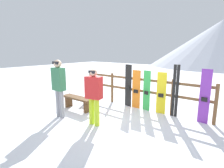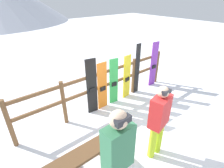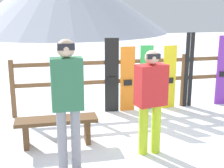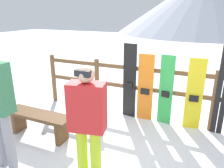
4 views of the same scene
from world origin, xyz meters
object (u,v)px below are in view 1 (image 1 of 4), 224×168
object	(u,v)px
bench	(77,100)
snowboard_green	(147,91)
person_plaid_green	(59,84)
snowboard_purple	(205,97)
snowboard_orange	(136,89)
person_red	(94,93)
ski_pair_black	(175,91)
snowboard_yellow	(161,93)
snowboard_black_stripe	(128,86)

from	to	relation	value
bench	snowboard_green	world-z (taller)	snowboard_green
person_plaid_green	snowboard_green	distance (m)	2.96
snowboard_purple	snowboard_orange	bearing A→B (deg)	-180.00
person_red	person_plaid_green	bearing A→B (deg)	-168.91
snowboard_orange	snowboard_purple	size ratio (longest dim) A/B	0.88
person_plaid_green	ski_pair_black	distance (m)	3.65
bench	person_red	bearing A→B (deg)	-23.26
bench	person_plaid_green	distance (m)	1.13
ski_pair_black	snowboard_orange	bearing A→B (deg)	-179.86
ski_pair_black	snowboard_yellow	bearing A→B (deg)	-179.56
bench	snowboard_green	size ratio (longest dim) A/B	0.93
person_plaid_green	snowboard_orange	distance (m)	2.72
snowboard_orange	snowboard_purple	xyz separation A→B (m)	(2.25, 0.00, 0.09)
person_plaid_green	snowboard_yellow	distance (m)	3.32
person_plaid_green	snowboard_black_stripe	bearing A→B (deg)	64.62
snowboard_black_stripe	snowboard_orange	world-z (taller)	snowboard_black_stripe
snowboard_green	snowboard_purple	distance (m)	1.83
snowboard_black_stripe	snowboard_yellow	world-z (taller)	snowboard_black_stripe
snowboard_black_stripe	bench	bearing A→B (deg)	-130.24
ski_pair_black	snowboard_purple	bearing A→B (deg)	-0.23
bench	snowboard_green	distance (m)	2.48
ski_pair_black	snowboard_purple	xyz separation A→B (m)	(0.84, -0.00, -0.04)
person_plaid_green	snowboard_yellow	xyz separation A→B (m)	(2.38, 2.29, -0.38)
ski_pair_black	snowboard_purple	size ratio (longest dim) A/B	1.05
snowboard_black_stripe	snowboard_purple	xyz separation A→B (m)	(2.59, 0.00, 0.00)
snowboard_black_stripe	ski_pair_black	world-z (taller)	ski_pair_black
snowboard_purple	person_plaid_green	bearing A→B (deg)	-148.13
bench	snowboard_yellow	world-z (taller)	snowboard_yellow
bench	person_red	xyz separation A→B (m)	(1.39, -0.60, 0.59)
person_plaid_green	snowboard_purple	world-z (taller)	person_plaid_green
snowboard_black_stripe	ski_pair_black	size ratio (longest dim) A/B	0.95
person_red	snowboard_yellow	bearing A→B (deg)	60.95
bench	snowboard_green	bearing A→B (deg)	36.02
snowboard_purple	snowboard_black_stripe	bearing A→B (deg)	-180.00
bench	person_red	size ratio (longest dim) A/B	0.82
person_red	snowboard_black_stripe	xyz separation A→B (m)	(-0.17, 2.04, -0.14)
snowboard_green	snowboard_yellow	world-z (taller)	snowboard_green
snowboard_green	ski_pair_black	bearing A→B (deg)	0.20
snowboard_orange	ski_pair_black	world-z (taller)	ski_pair_black
snowboard_purple	ski_pair_black	bearing A→B (deg)	179.77
snowboard_black_stripe	snowboard_purple	size ratio (longest dim) A/B	1.00
snowboard_black_stripe	snowboard_yellow	bearing A→B (deg)	-0.01
bench	snowboard_black_stripe	xyz separation A→B (m)	(1.22, 1.44, 0.45)
person_plaid_green	snowboard_orange	size ratio (longest dim) A/B	1.30
snowboard_black_stripe	person_red	bearing A→B (deg)	-85.38
snowboard_green	snowboard_purple	bearing A→B (deg)	0.00
snowboard_purple	snowboard_yellow	bearing A→B (deg)	-179.99
bench	person_red	world-z (taller)	person_red
snowboard_green	ski_pair_black	world-z (taller)	ski_pair_black
snowboard_yellow	ski_pair_black	xyz separation A→B (m)	(0.46, 0.00, 0.14)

